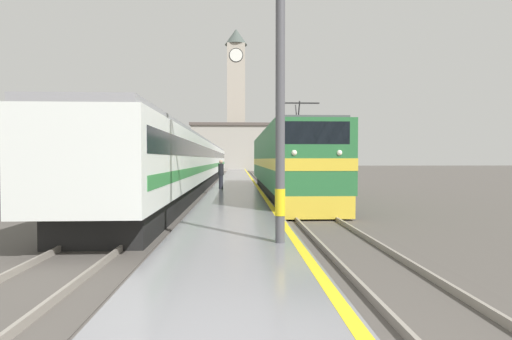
{
  "coord_description": "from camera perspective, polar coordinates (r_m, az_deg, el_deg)",
  "views": [
    {
      "loc": [
        0.12,
        -3.89,
        2.2
      ],
      "look_at": [
        1.49,
        26.22,
        1.38
      ],
      "focal_mm": 28.0,
      "sensor_mm": 36.0,
      "label": 1
    }
  ],
  "objects": [
    {
      "name": "passenger_train",
      "position": [
        34.71,
        -8.37,
        1.14
      ],
      "size": [
        2.92,
        52.07,
        3.6
      ],
      "color": "black",
      "rests_on": "ground"
    },
    {
      "name": "platform",
      "position": [
        28.96,
        -2.85,
        -2.46
      ],
      "size": [
        3.16,
        140.0,
        0.35
      ],
      "color": "slate",
      "rests_on": "ground"
    },
    {
      "name": "ground_plane",
      "position": [
        33.96,
        -2.81,
        -2.16
      ],
      "size": [
        200.0,
        200.0,
        0.0
      ],
      "primitive_type": "plane",
      "color": "#514C47"
    },
    {
      "name": "rail_track_far",
      "position": [
        29.18,
        -9.47,
        -2.73
      ],
      "size": [
        2.83,
        140.0,
        0.16
      ],
      "color": "#514C47",
      "rests_on": "ground"
    },
    {
      "name": "person_on_platform",
      "position": [
        24.93,
        -5.03,
        -0.51
      ],
      "size": [
        0.34,
        0.34,
        1.81
      ],
      "color": "#23232D",
      "rests_on": "platform"
    },
    {
      "name": "catenary_mast",
      "position": [
        9.15,
        4.05,
        16.01
      ],
      "size": [
        2.12,
        0.23,
        8.2
      ],
      "color": "#4C4C51",
      "rests_on": "platform"
    },
    {
      "name": "clock_tower",
      "position": [
        84.72,
        -2.86,
        10.55
      ],
      "size": [
        4.61,
        4.61,
        29.28
      ],
      "color": "#ADA393",
      "rests_on": "ground"
    },
    {
      "name": "rail_track_near",
      "position": [
        29.1,
        2.84,
        -2.72
      ],
      "size": [
        2.84,
        140.0,
        0.16
      ],
      "color": "#514C47",
      "rests_on": "ground"
    },
    {
      "name": "station_building",
      "position": [
        76.17,
        -1.56,
        3.28
      ],
      "size": [
        20.48,
        6.65,
        8.9
      ],
      "color": "#A8A399",
      "rests_on": "ground"
    },
    {
      "name": "locomotive_train",
      "position": [
        23.08,
        4.26,
        0.98
      ],
      "size": [
        2.92,
        18.37,
        4.82
      ],
      "color": "black",
      "rests_on": "ground"
    }
  ]
}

